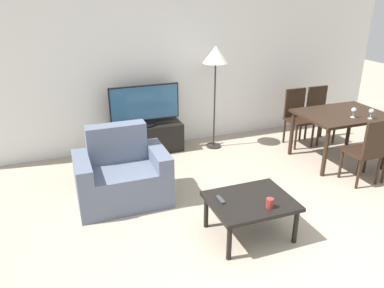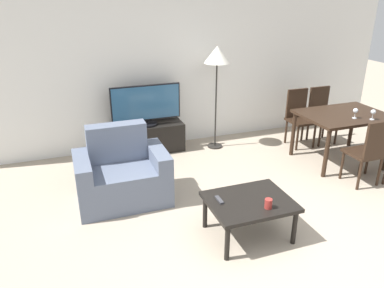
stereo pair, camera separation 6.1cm
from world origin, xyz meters
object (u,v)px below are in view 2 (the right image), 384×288
(armchair, at_px, (122,176))
(dining_chair_far, at_px, (321,112))
(cup_white_near, at_px, (268,204))
(tv_stand, at_px, (148,138))
(wine_glass_left, at_px, (355,111))
(wine_glass_center, at_px, (373,113))
(tv, at_px, (146,105))
(floor_lamp, at_px, (217,59))
(dining_chair_far_left, at_px, (299,115))
(coffee_table, at_px, (249,204))
(remote_primary, at_px, (219,200))
(dining_chair_near, at_px, (369,150))
(dining_table, at_px, (343,119))

(armchair, relative_size, dining_chair_far, 1.18)
(dining_chair_far, bearing_deg, cup_white_near, -136.30)
(armchair, bearing_deg, tv_stand, 64.78)
(wine_glass_left, bearing_deg, wine_glass_center, -34.34)
(tv, bearing_deg, floor_lamp, -9.67)
(tv_stand, bearing_deg, wine_glass_center, -30.00)
(cup_white_near, bearing_deg, dining_chair_far_left, 49.69)
(tv_stand, distance_m, dining_chair_far_left, 2.49)
(tv, height_order, coffee_table, tv)
(remote_primary, bearing_deg, coffee_table, -17.35)
(dining_chair_far_left, distance_m, cup_white_near, 2.86)
(tv, distance_m, dining_chair_far_left, 2.49)
(dining_chair_far, xyz_separation_m, cup_white_near, (-2.29, -2.18, -0.03))
(wine_glass_left, bearing_deg, cup_white_near, -149.64)
(tv, xyz_separation_m, dining_chair_near, (2.42, -2.04, -0.27))
(tv_stand, relative_size, dining_table, 0.91)
(floor_lamp, bearing_deg, dining_chair_far_left, -13.92)
(dining_chair_far, distance_m, dining_chair_far_left, 0.43)
(tv, xyz_separation_m, remote_primary, (0.17, -2.41, -0.34))
(wine_glass_left, bearing_deg, floor_lamp, 139.73)
(armchair, xyz_separation_m, coffee_table, (1.10, -1.16, 0.05))
(armchair, height_order, remote_primary, armchair)
(armchair, distance_m, tv, 1.55)
(tv_stand, bearing_deg, remote_primary, -85.87)
(armchair, relative_size, tv_stand, 0.95)
(dining_table, xyz_separation_m, remote_primary, (-2.46, -1.13, -0.21))
(dining_chair_near, distance_m, floor_lamp, 2.47)
(wine_glass_left, bearing_deg, remote_primary, -159.49)
(tv, bearing_deg, wine_glass_center, -29.97)
(armchair, height_order, cup_white_near, armchair)
(tv_stand, distance_m, cup_white_near, 2.77)
(coffee_table, distance_m, floor_lamp, 2.63)
(dining_table, xyz_separation_m, dining_chair_far, (0.22, 0.76, -0.14))
(tv_stand, bearing_deg, dining_chair_near, -40.17)
(coffee_table, relative_size, wine_glass_left, 5.84)
(tv_stand, xyz_separation_m, cup_white_near, (0.57, -2.70, 0.25))
(floor_lamp, distance_m, wine_glass_center, 2.33)
(dining_chair_far_left, xyz_separation_m, cup_white_near, (-1.85, -2.18, -0.03))
(remote_primary, height_order, cup_white_near, cup_white_near)
(tv, distance_m, dining_chair_far, 2.91)
(coffee_table, height_order, floor_lamp, floor_lamp)
(tv, height_order, cup_white_near, tv)
(tv_stand, bearing_deg, wine_glass_left, -29.68)
(coffee_table, bearing_deg, dining_chair_far, 39.82)
(floor_lamp, distance_m, cup_white_near, 2.74)
(wine_glass_left, xyz_separation_m, wine_glass_center, (0.19, -0.13, 0.00))
(coffee_table, xyz_separation_m, dining_chair_far, (2.38, 1.99, 0.13))
(dining_chair_far, relative_size, remote_primary, 6.10)
(tv, height_order, floor_lamp, floor_lamp)
(dining_chair_far, relative_size, dining_chair_far_left, 1.00)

